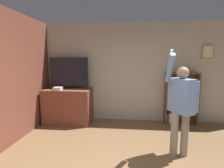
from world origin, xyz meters
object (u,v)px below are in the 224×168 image
bookshelf (178,99)px  television (69,73)px  game_console (58,89)px  person (181,103)px

bookshelf → television: bearing=-178.4°
television → game_console: (-0.19, -0.33, -0.39)m
game_console → bookshelf: (3.14, 0.42, -0.30)m
television → person: size_ratio=0.57×
television → bookshelf: (2.95, 0.08, -0.69)m
game_console → bookshelf: bookshelf is taller
game_console → person: person is taller
person → bookshelf: bearing=135.1°
bookshelf → person: (-0.39, -1.64, 0.29)m
game_console → bookshelf: bearing=7.6°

